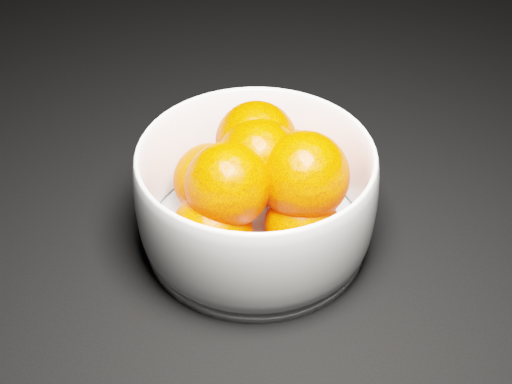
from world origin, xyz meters
name	(u,v)px	position (x,y,z in m)	size (l,w,h in m)	color
ground	(382,65)	(0.00, 0.00, 0.00)	(3.00, 3.00, 0.00)	black
bowl	(256,196)	(-0.25, -0.25, 0.05)	(0.21, 0.21, 0.10)	white
orange_pile	(260,181)	(-0.25, -0.25, 0.07)	(0.17, 0.15, 0.12)	#FF3C00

